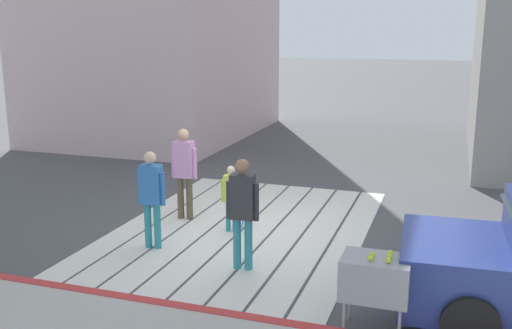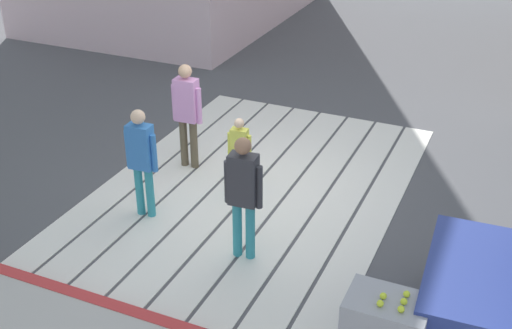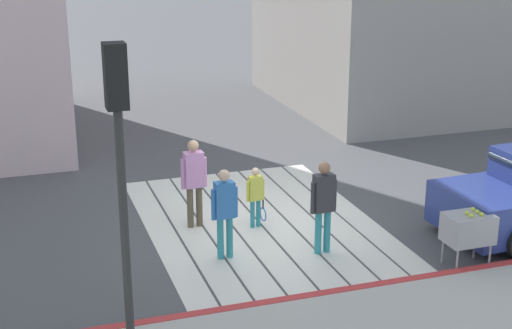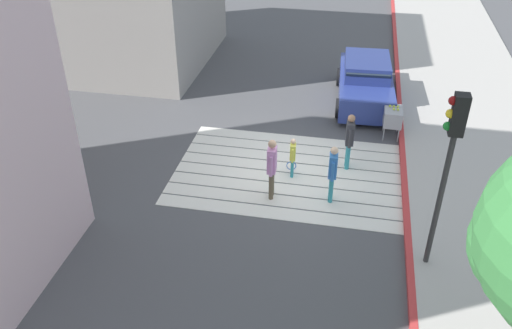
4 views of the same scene
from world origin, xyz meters
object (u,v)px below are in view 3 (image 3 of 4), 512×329
object	(u,v)px
pedestrian_adult_lead	(225,208)
traffic_light_corner	(119,136)
pedestrian_adult_side	(324,201)
tennis_ball_cart	(468,228)
pedestrian_adult_trailing	(194,177)
pedestrian_child_with_racket	(256,194)

from	to	relation	value
pedestrian_adult_lead	traffic_light_corner	bearing A→B (deg)	138.15
pedestrian_adult_lead	pedestrian_adult_side	bearing A→B (deg)	-101.39
traffic_light_corner	tennis_ball_cart	distance (m)	6.37
pedestrian_adult_lead	pedestrian_adult_trailing	bearing A→B (deg)	5.60
pedestrian_adult_lead	pedestrian_adult_trailing	world-z (taller)	pedestrian_adult_trailing
pedestrian_adult_side	pedestrian_adult_lead	bearing A→B (deg)	78.61
pedestrian_adult_side	pedestrian_child_with_racket	size ratio (longest dim) A/B	1.41
traffic_light_corner	pedestrian_adult_lead	size ratio (longest dim) A/B	2.59
tennis_ball_cart	pedestrian_adult_trailing	xyz separation A→B (m)	(3.17, 3.98, 0.32)
traffic_light_corner	tennis_ball_cart	world-z (taller)	traffic_light_corner
pedestrian_adult_trailing	pedestrian_child_with_racket	world-z (taller)	pedestrian_adult_trailing
traffic_light_corner	pedestrian_adult_side	size ratio (longest dim) A/B	2.48
traffic_light_corner	pedestrian_adult_side	xyz separation A→B (m)	(1.95, -3.75, -2.04)
traffic_light_corner	pedestrian_adult_lead	bearing A→B (deg)	-41.85
pedestrian_child_with_racket	traffic_light_corner	bearing A→B (deg)	138.89
traffic_light_corner	pedestrian_adult_trailing	bearing A→B (deg)	-26.27
traffic_light_corner	pedestrian_adult_trailing	size ratio (longest dim) A/B	2.42
tennis_ball_cart	pedestrian_adult_lead	xyz separation A→B (m)	(1.61, 3.83, 0.26)
traffic_light_corner	pedestrian_child_with_racket	distance (m)	5.14
traffic_light_corner	tennis_ball_cart	bearing A→B (deg)	-83.42
pedestrian_adult_trailing	pedestrian_adult_side	bearing A→B (deg)	-135.65
pedestrian_adult_trailing	pedestrian_child_with_racket	size ratio (longest dim) A/B	1.44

